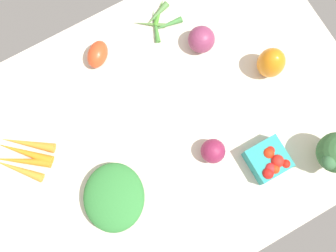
% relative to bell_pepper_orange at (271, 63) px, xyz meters
% --- Properties ---
extents(tablecloth, '(1.04, 0.76, 0.02)m').
position_rel_bell_pepper_orange_xyz_m(tablecloth, '(0.31, 0.01, -0.06)').
color(tablecloth, beige).
rests_on(tablecloth, ground).
extents(bell_pepper_orange, '(0.10, 0.10, 0.10)m').
position_rel_bell_pepper_orange_xyz_m(bell_pepper_orange, '(0.00, 0.00, 0.00)').
color(bell_pepper_orange, orange).
rests_on(bell_pepper_orange, tablecloth).
extents(leafy_greens_clump, '(0.21, 0.22, 0.05)m').
position_rel_bell_pepper_orange_xyz_m(leafy_greens_clump, '(0.51, 0.10, -0.02)').
color(leafy_greens_clump, '#327E38').
rests_on(leafy_greens_clump, tablecloth).
extents(red_onion_near_basket, '(0.06, 0.06, 0.06)m').
position_rel_bell_pepper_orange_xyz_m(red_onion_near_basket, '(0.24, 0.12, -0.02)').
color(red_onion_near_basket, maroon).
rests_on(red_onion_near_basket, tablecloth).
extents(roma_tomato, '(0.09, 0.09, 0.05)m').
position_rel_bell_pepper_orange_xyz_m(roma_tomato, '(0.38, -0.25, -0.03)').
color(roma_tomato, '#D84621').
rests_on(roma_tomato, tablecloth).
extents(berry_basket, '(0.09, 0.09, 0.07)m').
position_rel_bell_pepper_orange_xyz_m(berry_basket, '(0.14, 0.21, -0.02)').
color(berry_basket, teal).
rests_on(berry_basket, tablecloth).
extents(red_onion_center, '(0.07, 0.07, 0.07)m').
position_rel_bell_pepper_orange_xyz_m(red_onion_center, '(0.12, -0.15, -0.02)').
color(red_onion_center, '#863458').
rests_on(red_onion_center, tablecloth).
extents(carrot_bunch, '(0.17, 0.16, 0.03)m').
position_rel_bell_pepper_orange_xyz_m(carrot_bunch, '(0.67, -0.11, -0.04)').
color(carrot_bunch, orange).
rests_on(carrot_bunch, tablecloth).
extents(okra_pile, '(0.13, 0.11, 0.02)m').
position_rel_bell_pepper_orange_xyz_m(okra_pile, '(0.18, -0.27, -0.04)').
color(okra_pile, '#528241').
rests_on(okra_pile, tablecloth).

